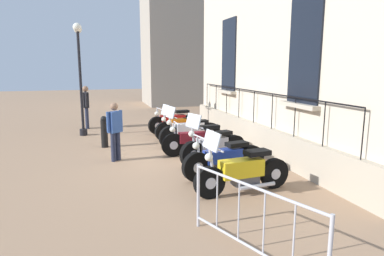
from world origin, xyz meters
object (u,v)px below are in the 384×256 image
(motorcycle_blue, at_px, (225,160))
(motorcycle_maroon, at_px, (198,140))
(lamppost, at_px, (80,66))
(bollard, at_px, (104,132))
(pedestrian_standing, at_px, (115,128))
(pedestrian_walking, at_px, (86,104))
(motorcycle_orange, at_px, (182,127))
(motorcycle_yellow, at_px, (242,172))
(motorcycle_white, at_px, (190,132))
(crowd_barrier, at_px, (251,219))
(motorcycle_silver, at_px, (213,147))
(motorcycle_red, at_px, (174,122))

(motorcycle_blue, bearing_deg, motorcycle_maroon, -90.45)
(lamppost, height_order, bollard, lamppost)
(pedestrian_standing, xyz_separation_m, pedestrian_walking, (0.80, -5.39, 0.11))
(bollard, bearing_deg, motorcycle_blue, 123.71)
(motorcycle_orange, relative_size, bollard, 2.05)
(pedestrian_standing, bearing_deg, motorcycle_yellow, 125.68)
(bollard, height_order, pedestrian_standing, pedestrian_standing)
(bollard, distance_m, pedestrian_standing, 1.79)
(motorcycle_white, distance_m, motorcycle_maroon, 1.11)
(motorcycle_yellow, distance_m, lamppost, 8.14)
(lamppost, xyz_separation_m, pedestrian_standing, (-0.93, 3.93, -1.66))
(motorcycle_orange, xyz_separation_m, pedestrian_standing, (2.48, 2.16, 0.47))
(pedestrian_standing, bearing_deg, motorcycle_maroon, 179.83)
(motorcycle_blue, distance_m, crowd_barrier, 3.42)
(crowd_barrier, bearing_deg, lamppost, -75.99)
(motorcycle_orange, relative_size, pedestrian_standing, 1.29)
(lamppost, bearing_deg, pedestrian_walking, -95.06)
(motorcycle_orange, height_order, motorcycle_yellow, motorcycle_yellow)
(motorcycle_white, distance_m, pedestrian_standing, 2.73)
(motorcycle_orange, xyz_separation_m, crowd_barrier, (1.07, 7.61, 0.12))
(motorcycle_white, height_order, bollard, motorcycle_white)
(motorcycle_white, bearing_deg, motorcycle_maroon, 85.58)
(motorcycle_silver, bearing_deg, motorcycle_white, -88.81)
(crowd_barrier, distance_m, bollard, 7.36)
(pedestrian_standing, bearing_deg, motorcycle_orange, -138.97)
(motorcycle_orange, relative_size, motorcycle_maroon, 0.95)
(motorcycle_white, height_order, crowd_barrier, motorcycle_white)
(motorcycle_yellow, xyz_separation_m, crowd_barrier, (0.91, 2.22, 0.11))
(motorcycle_blue, height_order, crowd_barrier, crowd_barrier)
(crowd_barrier, height_order, bollard, crowd_barrier)
(lamppost, distance_m, bollard, 3.10)
(motorcycle_silver, bearing_deg, pedestrian_standing, -21.68)
(motorcycle_white, relative_size, motorcycle_silver, 1.06)
(motorcycle_red, bearing_deg, motorcycle_white, 90.01)
(motorcycle_silver, height_order, pedestrian_standing, pedestrian_standing)
(motorcycle_blue, bearing_deg, motorcycle_white, -91.80)
(motorcycle_orange, height_order, pedestrian_walking, pedestrian_walking)
(motorcycle_silver, distance_m, lamppost, 6.38)
(motorcycle_orange, xyz_separation_m, motorcycle_yellow, (0.17, 5.39, 0.01))
(motorcycle_maroon, height_order, pedestrian_walking, pedestrian_walking)
(motorcycle_maroon, relative_size, motorcycle_yellow, 1.01)
(motorcycle_maroon, distance_m, motorcycle_blue, 2.16)
(motorcycle_maroon, relative_size, crowd_barrier, 1.00)
(motorcycle_yellow, relative_size, lamppost, 0.54)
(motorcycle_silver, relative_size, pedestrian_walking, 1.16)
(motorcycle_orange, bearing_deg, crowd_barrier, 81.98)
(lamppost, bearing_deg, motorcycle_yellow, 114.40)
(motorcycle_orange, height_order, motorcycle_white, motorcycle_white)
(motorcycle_maroon, height_order, bollard, bollard)
(lamppost, xyz_separation_m, bollard, (-0.70, 2.21, -2.06))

